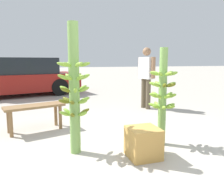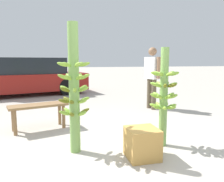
{
  "view_description": "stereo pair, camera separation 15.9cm",
  "coord_description": "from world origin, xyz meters",
  "px_view_note": "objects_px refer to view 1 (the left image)",
  "views": [
    {
      "loc": [
        -1.0,
        -2.47,
        1.25
      ],
      "look_at": [
        -0.11,
        0.39,
        0.83
      ],
      "focal_mm": 35.0,
      "sensor_mm": 36.0,
      "label": 1
    },
    {
      "loc": [
        -0.85,
        -2.52,
        1.25
      ],
      "look_at": [
        -0.11,
        0.39,
        0.83
      ],
      "focal_mm": 35.0,
      "sensor_mm": 36.0,
      "label": 2
    }
  ],
  "objects_px": {
    "parked_car": "(18,77)",
    "produce_crate": "(143,143)",
    "banana_stalk_left": "(74,89)",
    "market_bench": "(35,110)",
    "banana_stalk_center": "(163,94)",
    "vendor_person": "(146,73)"
  },
  "relations": [
    {
      "from": "banana_stalk_left",
      "to": "banana_stalk_center",
      "type": "height_order",
      "value": "banana_stalk_left"
    },
    {
      "from": "banana_stalk_left",
      "to": "market_bench",
      "type": "bearing_deg",
      "value": 115.85
    },
    {
      "from": "parked_car",
      "to": "produce_crate",
      "type": "height_order",
      "value": "parked_car"
    },
    {
      "from": "market_bench",
      "to": "parked_car",
      "type": "xyz_separation_m",
      "value": [
        -0.73,
        4.49,
        0.27
      ]
    },
    {
      "from": "market_bench",
      "to": "produce_crate",
      "type": "height_order",
      "value": "market_bench"
    },
    {
      "from": "banana_stalk_center",
      "to": "produce_crate",
      "type": "height_order",
      "value": "banana_stalk_center"
    },
    {
      "from": "vendor_person",
      "to": "produce_crate",
      "type": "height_order",
      "value": "vendor_person"
    },
    {
      "from": "banana_stalk_left",
      "to": "vendor_person",
      "type": "relative_size",
      "value": 1.1
    },
    {
      "from": "banana_stalk_center",
      "to": "parked_car",
      "type": "bearing_deg",
      "value": 114.11
    },
    {
      "from": "produce_crate",
      "to": "market_bench",
      "type": "bearing_deg",
      "value": 131.34
    },
    {
      "from": "banana_stalk_center",
      "to": "vendor_person",
      "type": "distance_m",
      "value": 2.52
    },
    {
      "from": "market_bench",
      "to": "vendor_person",
      "type": "bearing_deg",
      "value": 6.36
    },
    {
      "from": "banana_stalk_left",
      "to": "parked_car",
      "type": "relative_size",
      "value": 0.38
    },
    {
      "from": "banana_stalk_center",
      "to": "vendor_person",
      "type": "relative_size",
      "value": 0.91
    },
    {
      "from": "market_bench",
      "to": "produce_crate",
      "type": "bearing_deg",
      "value": -64.64
    },
    {
      "from": "parked_car",
      "to": "market_bench",
      "type": "bearing_deg",
      "value": 176.09
    },
    {
      "from": "vendor_person",
      "to": "produce_crate",
      "type": "xyz_separation_m",
      "value": [
        -1.34,
        -2.68,
        -0.74
      ]
    },
    {
      "from": "banana_stalk_left",
      "to": "produce_crate",
      "type": "xyz_separation_m",
      "value": [
        0.82,
        -0.41,
        -0.68
      ]
    },
    {
      "from": "banana_stalk_left",
      "to": "market_bench",
      "type": "relative_size",
      "value": 1.62
    },
    {
      "from": "banana_stalk_center",
      "to": "vendor_person",
      "type": "xyz_separation_m",
      "value": [
        0.89,
        2.35,
        0.18
      ]
    },
    {
      "from": "banana_stalk_center",
      "to": "market_bench",
      "type": "relative_size",
      "value": 1.33
    },
    {
      "from": "banana_stalk_left",
      "to": "produce_crate",
      "type": "relative_size",
      "value": 4.44
    }
  ]
}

